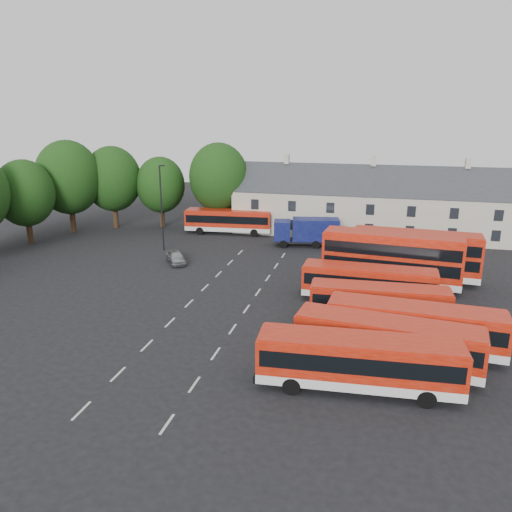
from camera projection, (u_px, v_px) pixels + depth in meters
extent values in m
plane|color=black|center=(180.00, 313.00, 40.04)|extent=(140.00, 140.00, 0.00)
cube|color=beige|center=(81.00, 411.00, 27.01)|extent=(0.15, 1.80, 0.01)
cube|color=beige|center=(118.00, 374.00, 30.73)|extent=(0.15, 1.80, 0.01)
cube|color=beige|center=(147.00, 345.00, 34.46)|extent=(0.15, 1.80, 0.01)
cube|color=beige|center=(170.00, 322.00, 38.18)|extent=(0.15, 1.80, 0.01)
cube|color=beige|center=(189.00, 303.00, 41.90)|extent=(0.15, 1.80, 0.01)
cube|color=beige|center=(205.00, 288.00, 45.63)|extent=(0.15, 1.80, 0.01)
cube|color=beige|center=(219.00, 274.00, 49.35)|extent=(0.15, 1.80, 0.01)
cube|color=beige|center=(230.00, 262.00, 53.08)|extent=(0.15, 1.80, 0.01)
cube|color=beige|center=(240.00, 252.00, 56.80)|extent=(0.15, 1.80, 0.01)
cube|color=beige|center=(167.00, 424.00, 25.86)|extent=(0.15, 1.80, 0.01)
cube|color=beige|center=(194.00, 384.00, 29.58)|extent=(0.15, 1.80, 0.01)
cube|color=beige|center=(216.00, 354.00, 33.31)|extent=(0.15, 1.80, 0.01)
cube|color=beige|center=(233.00, 329.00, 37.03)|extent=(0.15, 1.80, 0.01)
cube|color=beige|center=(246.00, 309.00, 40.75)|extent=(0.15, 1.80, 0.01)
cube|color=beige|center=(258.00, 292.00, 44.48)|extent=(0.15, 1.80, 0.01)
cube|color=beige|center=(268.00, 278.00, 48.20)|extent=(0.15, 1.80, 0.01)
cube|color=beige|center=(276.00, 266.00, 51.92)|extent=(0.15, 1.80, 0.01)
cube|color=beige|center=(283.00, 255.00, 55.65)|extent=(0.15, 1.80, 0.01)
cylinder|color=black|center=(29.00, 228.00, 60.41)|extent=(0.70, 0.70, 3.67)
ellipsoid|color=#153C10|center=(25.00, 193.00, 59.20)|extent=(6.93, 6.93, 7.97)
cylinder|color=black|center=(72.00, 216.00, 65.43)|extent=(0.70, 0.70, 4.38)
ellipsoid|color=#153C10|center=(68.00, 177.00, 63.99)|extent=(8.25, 8.25, 9.49)
cylinder|color=black|center=(115.00, 213.00, 68.28)|extent=(0.70, 0.70, 4.02)
ellipsoid|color=#153C10|center=(113.00, 179.00, 66.96)|extent=(7.59, 7.59, 8.73)
cylinder|color=black|center=(162.00, 214.00, 68.84)|extent=(0.70, 0.70, 3.50)
ellipsoid|color=#153C10|center=(161.00, 185.00, 67.69)|extent=(6.60, 6.60, 7.59)
cylinder|color=black|center=(219.00, 213.00, 67.83)|extent=(0.70, 0.70, 4.20)
ellipsoid|color=#153C10|center=(219.00, 177.00, 66.45)|extent=(7.92, 7.92, 9.11)
cube|color=beige|center=(370.00, 214.00, 63.97)|extent=(35.00, 7.00, 5.50)
cube|color=#2D3035|center=(372.00, 193.00, 63.19)|extent=(35.70, 7.13, 7.13)
cube|color=beige|center=(287.00, 159.00, 64.60)|extent=(0.60, 0.90, 1.20)
cube|color=beige|center=(374.00, 161.00, 62.07)|extent=(0.60, 0.90, 1.20)
cube|color=beige|center=(468.00, 163.00, 59.53)|extent=(0.60, 0.90, 1.20)
cube|color=silver|center=(358.00, 377.00, 28.83)|extent=(11.71, 3.34, 0.58)
cube|color=#B31E0B|center=(359.00, 357.00, 28.46)|extent=(11.71, 3.34, 2.05)
cube|color=black|center=(359.00, 356.00, 28.44)|extent=(11.25, 3.37, 1.00)
cube|color=#B31E0B|center=(360.00, 339.00, 28.15)|extent=(11.47, 3.22, 0.13)
cylinder|color=black|center=(291.00, 386.00, 28.43)|extent=(1.07, 0.36, 1.05)
cylinder|color=black|center=(421.00, 377.00, 29.40)|extent=(1.07, 0.36, 1.05)
cube|color=silver|center=(386.00, 356.00, 31.32)|extent=(11.61, 3.98, 0.57)
cube|color=#B31E0B|center=(387.00, 337.00, 30.95)|extent=(11.61, 3.98, 2.02)
cube|color=black|center=(387.00, 336.00, 30.94)|extent=(11.17, 3.99, 0.98)
cube|color=#B31E0B|center=(388.00, 321.00, 30.65)|extent=(11.37, 3.85, 0.12)
cylinder|color=black|center=(324.00, 358.00, 31.61)|extent=(1.06, 0.42, 1.03)
cylinder|color=black|center=(447.00, 362.00, 31.19)|extent=(1.06, 0.42, 1.03)
cube|color=silver|center=(413.00, 340.00, 33.49)|extent=(11.61, 3.41, 0.57)
cube|color=#B31E0B|center=(415.00, 322.00, 33.13)|extent=(11.61, 3.41, 2.03)
cube|color=black|center=(415.00, 321.00, 33.11)|extent=(11.16, 3.44, 0.99)
cube|color=#B31E0B|center=(416.00, 307.00, 32.82)|extent=(11.37, 3.29, 0.12)
cylinder|color=black|center=(356.00, 344.00, 33.59)|extent=(1.06, 0.37, 1.04)
cylinder|color=black|center=(470.00, 344.00, 33.56)|extent=(1.06, 0.37, 1.04)
cube|color=silver|center=(378.00, 313.00, 38.04)|extent=(10.44, 2.83, 0.52)
cube|color=#B31E0B|center=(379.00, 299.00, 37.71)|extent=(10.44, 2.83, 1.83)
cube|color=black|center=(379.00, 298.00, 37.70)|extent=(10.03, 2.87, 0.89)
cube|color=#B31E0B|center=(380.00, 287.00, 37.44)|extent=(10.23, 2.73, 0.11)
cylinder|color=black|center=(334.00, 319.00, 37.74)|extent=(0.95, 0.31, 0.94)
cylinder|color=black|center=(422.00, 314.00, 38.50)|extent=(0.95, 0.31, 0.94)
cube|color=silver|center=(368.00, 293.00, 42.04)|extent=(11.05, 2.81, 0.55)
cube|color=#B31E0B|center=(369.00, 279.00, 41.68)|extent=(11.05, 2.81, 1.95)
cube|color=black|center=(369.00, 279.00, 41.67)|extent=(10.61, 2.86, 0.95)
cube|color=#B31E0B|center=(370.00, 268.00, 41.39)|extent=(10.82, 2.70, 0.12)
cylinder|color=black|center=(324.00, 297.00, 41.98)|extent=(1.01, 0.31, 1.00)
cylinder|color=black|center=(411.00, 296.00, 42.25)|extent=(1.01, 0.31, 1.00)
cube|color=silver|center=(390.00, 277.00, 45.75)|extent=(12.45, 3.96, 0.61)
cube|color=#B31E0B|center=(391.00, 255.00, 45.14)|extent=(12.45, 3.96, 3.73)
cube|color=black|center=(391.00, 262.00, 45.34)|extent=(11.97, 3.98, 1.06)
cube|color=#B31E0B|center=(393.00, 234.00, 44.59)|extent=(12.19, 3.83, 0.13)
cylinder|color=black|center=(345.00, 280.00, 45.95)|extent=(1.14, 0.42, 1.11)
cylinder|color=black|center=(434.00, 281.00, 45.72)|extent=(1.14, 0.42, 1.11)
cube|color=black|center=(392.00, 247.00, 44.93)|extent=(11.97, 3.98, 1.06)
cube|color=silver|center=(413.00, 272.00, 47.42)|extent=(11.75, 3.43, 0.58)
cube|color=#B31E0B|center=(415.00, 251.00, 46.84)|extent=(11.75, 3.43, 3.53)
cube|color=black|center=(415.00, 258.00, 47.03)|extent=(11.29, 3.46, 1.00)
cube|color=#B31E0B|center=(417.00, 232.00, 46.32)|extent=(11.51, 3.31, 0.13)
cylinder|color=black|center=(372.00, 275.00, 47.51)|extent=(1.07, 0.37, 1.05)
cylinder|color=black|center=(454.00, 275.00, 47.50)|extent=(1.07, 0.37, 1.05)
cube|color=black|center=(416.00, 244.00, 46.64)|extent=(11.29, 3.46, 1.00)
cube|color=silver|center=(229.00, 228.00, 65.16)|extent=(11.35, 3.48, 0.56)
cube|color=#B31E0B|center=(228.00, 218.00, 64.80)|extent=(11.35, 3.48, 1.98)
cube|color=black|center=(228.00, 218.00, 64.79)|extent=(10.91, 3.50, 0.96)
cube|color=#B31E0B|center=(228.00, 210.00, 64.51)|extent=(11.11, 3.36, 0.12)
cylinder|color=black|center=(200.00, 231.00, 64.69)|extent=(1.04, 0.37, 1.02)
cylinder|color=black|center=(257.00, 229.00, 65.79)|extent=(1.04, 0.37, 1.02)
cube|color=black|center=(306.00, 241.00, 59.32)|extent=(7.85, 3.35, 0.29)
cube|color=#0D134D|center=(282.00, 230.00, 59.13)|extent=(2.30, 2.68, 2.28)
cube|color=black|center=(275.00, 227.00, 59.08)|extent=(0.46, 2.00, 1.14)
cube|color=#0D134D|center=(316.00, 229.00, 58.85)|extent=(5.76, 3.31, 2.57)
cylinder|color=black|center=(283.00, 244.00, 58.49)|extent=(0.98, 0.43, 0.95)
cylinder|color=black|center=(330.00, 240.00, 60.22)|extent=(0.98, 0.43, 0.95)
imported|color=#A7AAAE|center=(176.00, 257.00, 52.68)|extent=(3.54, 4.07, 1.32)
cylinder|color=black|center=(162.00, 209.00, 56.32)|extent=(0.17, 0.17, 9.71)
cube|color=black|center=(162.00, 166.00, 54.99)|extent=(0.63, 0.45, 0.17)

